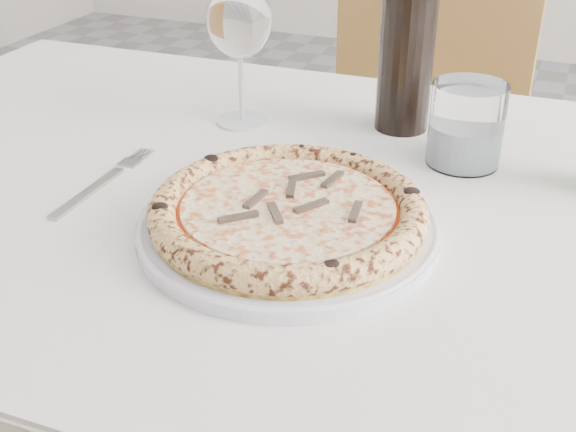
# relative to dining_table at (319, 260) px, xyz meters

# --- Properties ---
(dining_table) EXTENTS (1.41, 0.85, 0.76)m
(dining_table) POSITION_rel_dining_table_xyz_m (0.00, 0.00, 0.00)
(dining_table) COLOR brown
(dining_table) RESTS_ON floor
(chair_far) EXTENTS (0.49, 0.49, 0.93)m
(chair_far) POSITION_rel_dining_table_xyz_m (-0.07, 0.83, -0.13)
(chair_far) COLOR brown
(chair_far) RESTS_ON floor
(plate) EXTENTS (0.31, 0.31, 0.02)m
(plate) POSITION_rel_dining_table_xyz_m (0.00, -0.10, 0.10)
(plate) COLOR silver
(plate) RESTS_ON dining_table
(pizza) EXTENTS (0.28, 0.28, 0.03)m
(pizza) POSITION_rel_dining_table_xyz_m (-0.00, -0.10, 0.12)
(pizza) COLOR #E0BD4D
(pizza) RESTS_ON plate
(fork) EXTENTS (0.02, 0.19, 0.00)m
(fork) POSITION_rel_dining_table_xyz_m (-0.24, -0.08, 0.09)
(fork) COLOR #9F9F9F
(fork) RESTS_ON dining_table
(wine_glass) EXTENTS (0.09, 0.09, 0.19)m
(wine_glass) POSITION_rel_dining_table_xyz_m (-0.17, 0.15, 0.23)
(wine_glass) COLOR silver
(wine_glass) RESTS_ON dining_table
(tumbler) EXTENTS (0.09, 0.09, 0.10)m
(tumbler) POSITION_rel_dining_table_xyz_m (0.13, 0.14, 0.14)
(tumbler) COLOR white
(tumbler) RESTS_ON dining_table
(wine_bottle) EXTENTS (0.07, 0.07, 0.29)m
(wine_bottle) POSITION_rel_dining_table_xyz_m (0.04, 0.22, 0.22)
(wine_bottle) COLOR black
(wine_bottle) RESTS_ON dining_table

